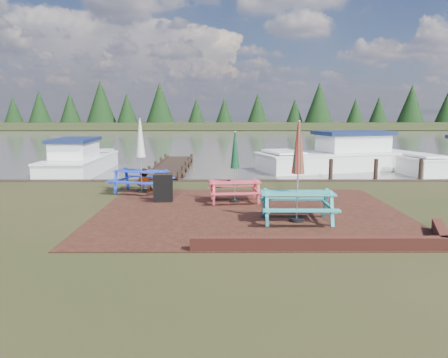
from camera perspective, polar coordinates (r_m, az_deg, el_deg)
name	(u,v)px	position (r m, az deg, el deg)	size (l,w,h in m)	color
ground	(252,221)	(12.05, 3.64, -5.47)	(120.00, 120.00, 0.00)	black
paving	(249,212)	(13.02, 3.35, -4.35)	(9.00, 7.50, 0.02)	#321710
brick_wall	(357,241)	(10.10, 16.94, -7.79)	(6.21, 1.79, 0.30)	#4C1E16
water	(230,139)	(48.75, 0.76, 5.29)	(120.00, 60.00, 0.02)	#45423B
far_treeline	(227,110)	(77.66, 0.41, 9.01)	(120.00, 10.00, 8.10)	black
picnic_table_teal	(298,187)	(11.87, 9.58, -1.10)	(1.98, 1.77, 2.72)	teal
picnic_table_red	(235,178)	(14.29, 1.44, 0.12)	(1.81, 1.65, 2.32)	#C43240
picnic_table_blue	(141,167)	(16.33, -10.77, 1.51)	(2.37, 2.23, 2.69)	#1932BF
chalkboard	(163,188)	(14.44, -7.95, -1.15)	(0.61, 0.62, 0.96)	black
jetty	(172,166)	(23.27, -6.85, 1.68)	(1.76, 9.08, 1.00)	black
boat_jetty	(79,162)	(23.74, -18.36, 2.15)	(2.49, 7.02, 2.02)	silver
boat_near	(339,157)	(24.72, 14.85, 2.74)	(9.03, 5.32, 2.31)	silver
person	(144,169)	(16.47, -10.40, 1.35)	(0.64, 0.42, 1.75)	gray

